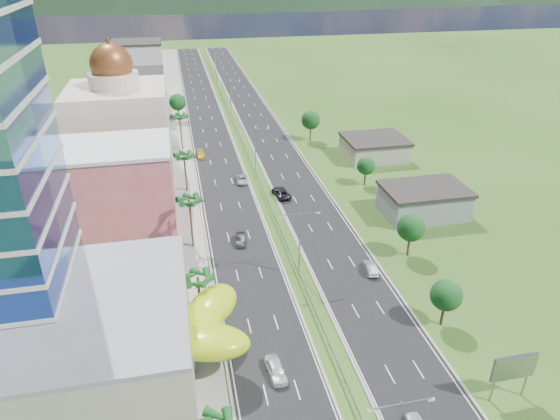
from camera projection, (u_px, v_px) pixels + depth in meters
ground at (316, 317)px, 68.55m from camera, size 500.00×500.00×0.00m
road_left at (208, 124)px, 145.32m from camera, size 11.00×260.00×0.04m
road_right at (258, 121)px, 148.09m from camera, size 11.00×260.00×0.04m
sidewalk_left at (175, 126)px, 143.55m from camera, size 7.00×260.00×0.12m
median_guardrail at (242, 141)px, 130.79m from camera, size 0.10×216.06×0.76m
streetlight_median_b at (300, 238)px, 74.13m from camera, size 6.04×0.25×11.00m
streetlight_median_c at (255, 147)px, 108.87m from camera, size 6.04×0.25×11.00m
streetlight_median_d at (230, 95)px, 147.95m from camera, size 6.04×0.25×11.00m
streetlight_median_e at (216, 66)px, 187.04m from camera, size 6.04×0.25×11.00m
mall_podium at (53, 351)px, 54.89m from camera, size 30.00×24.00×11.00m
lime_canopy at (164, 328)px, 59.08m from camera, size 18.00×15.00×7.40m
pink_shophouse at (115, 189)px, 87.72m from camera, size 20.00×15.00×15.00m
domed_building at (121, 128)px, 105.92m from camera, size 20.00×20.00×28.70m
midrise_grey at (134, 111)px, 129.36m from camera, size 16.00×15.00×16.00m
midrise_beige at (138, 95)px, 149.16m from camera, size 16.00×15.00×13.00m
midrise_white at (139, 71)px, 167.98m from camera, size 16.00×15.00×18.00m
billboard at (514, 369)px, 54.03m from camera, size 5.20×0.35×6.20m
shed_near at (424, 202)px, 94.29m from camera, size 15.00×10.00×5.00m
shed_far at (374, 149)px, 120.85m from camera, size 14.00×12.00×4.40m
palm_tree_b at (198, 280)px, 64.17m from camera, size 3.60×3.60×8.10m
palm_tree_c at (189, 202)px, 80.88m from camera, size 3.60×3.60×9.60m
palm_tree_d at (184, 157)px, 101.30m from camera, size 3.60×3.60×8.60m
palm_tree_e at (180, 118)px, 122.66m from camera, size 3.60×3.60×9.40m
leafy_tree_lfar at (178, 102)px, 145.63m from camera, size 4.90×4.90×8.05m
leafy_tree_ra at (446, 295)px, 64.97m from camera, size 4.20×4.20×6.90m
leafy_tree_rb at (411, 228)px, 80.10m from camera, size 4.55×4.55×7.47m
leafy_tree_rc at (366, 166)px, 105.35m from camera, size 3.85×3.85×6.33m
leafy_tree_rd at (311, 120)px, 130.11m from camera, size 4.90×4.90×8.05m
mountain_ridge at (248, 5)px, 470.47m from camera, size 860.00×140.00×90.00m
car_white_near_left at (276, 370)px, 58.68m from camera, size 2.29×4.84×1.60m
car_dark_left at (240, 239)px, 85.61m from camera, size 2.14×4.49×1.42m
car_silver_mid_left at (242, 180)px, 108.13m from camera, size 2.44×4.89×1.33m
car_yellow_far_left at (201, 154)px, 121.51m from camera, size 2.11×4.72×1.35m
car_silver_right at (371, 268)px, 77.79m from camera, size 2.16×4.58×1.45m
car_dark_far_right at (281, 193)px, 101.88m from camera, size 3.43×6.16×1.63m
motorcycle at (241, 348)px, 62.23m from camera, size 0.85×1.97×1.22m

